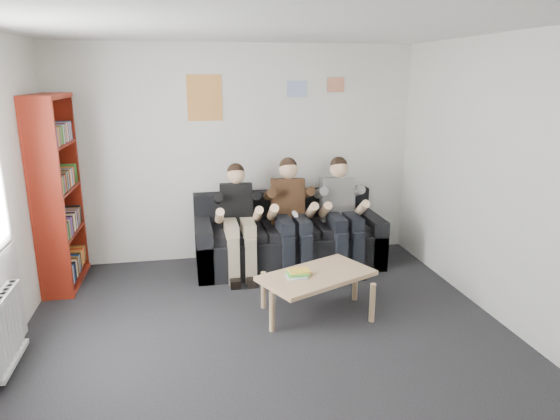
% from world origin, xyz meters
% --- Properties ---
extents(room_shell, '(5.00, 5.00, 5.00)m').
position_xyz_m(room_shell, '(0.00, 0.00, 1.35)').
color(room_shell, black).
rests_on(room_shell, ground).
extents(sofa, '(2.28, 0.93, 0.88)m').
position_xyz_m(sofa, '(0.55, 2.07, 0.32)').
color(sofa, black).
rests_on(sofa, ground).
extents(bookshelf, '(0.32, 0.96, 2.13)m').
position_xyz_m(bookshelf, '(-2.06, 1.97, 1.06)').
color(bookshelf, maroon).
rests_on(bookshelf, ground).
extents(coffee_table, '(1.09, 0.60, 0.44)m').
position_xyz_m(coffee_table, '(0.54, 0.65, 0.38)').
color(coffee_table, tan).
rests_on(coffee_table, ground).
extents(game_cases, '(0.25, 0.21, 0.05)m').
position_xyz_m(game_cases, '(0.34, 0.63, 0.46)').
color(game_cases, silver).
rests_on(game_cases, coffee_table).
extents(person_left, '(0.39, 0.83, 1.32)m').
position_xyz_m(person_left, '(-0.09, 1.87, 0.66)').
color(person_left, black).
rests_on(person_left, sofa).
extents(person_middle, '(0.41, 0.88, 1.36)m').
position_xyz_m(person_middle, '(0.55, 1.86, 0.68)').
color(person_middle, '#442C16').
rests_on(person_middle, sofa).
extents(person_right, '(0.41, 0.87, 1.35)m').
position_xyz_m(person_right, '(1.18, 1.86, 0.68)').
color(person_right, silver).
rests_on(person_right, sofa).
extents(radiator, '(0.10, 0.64, 0.60)m').
position_xyz_m(radiator, '(-2.15, 0.20, 0.35)').
color(radiator, white).
rests_on(radiator, ground).
extents(poster_large, '(0.42, 0.01, 0.55)m').
position_xyz_m(poster_large, '(-0.40, 2.49, 2.05)').
color(poster_large, '#D2D04A').
rests_on(poster_large, room_shell).
extents(poster_blue, '(0.25, 0.01, 0.20)m').
position_xyz_m(poster_blue, '(0.75, 2.49, 2.15)').
color(poster_blue, '#407CD9').
rests_on(poster_blue, room_shell).
extents(poster_pink, '(0.22, 0.01, 0.18)m').
position_xyz_m(poster_pink, '(1.25, 2.49, 2.20)').
color(poster_pink, '#B93970').
rests_on(poster_pink, room_shell).
extents(poster_sign, '(0.20, 0.01, 0.14)m').
position_xyz_m(poster_sign, '(-1.00, 2.49, 2.25)').
color(poster_sign, white).
rests_on(poster_sign, room_shell).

